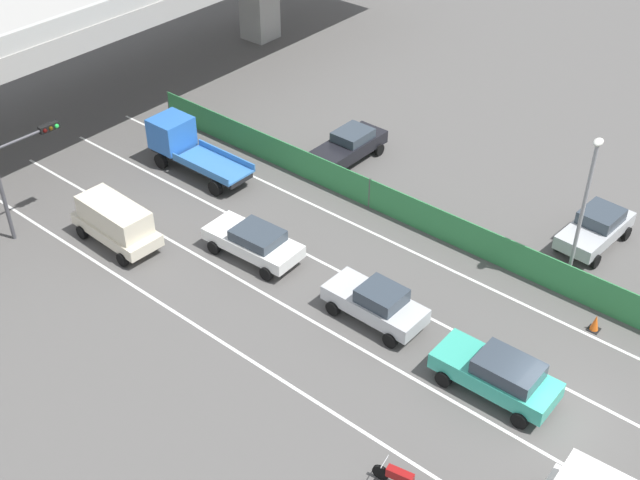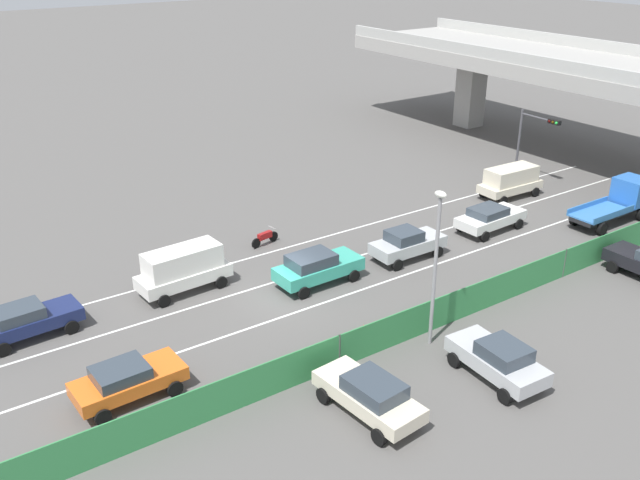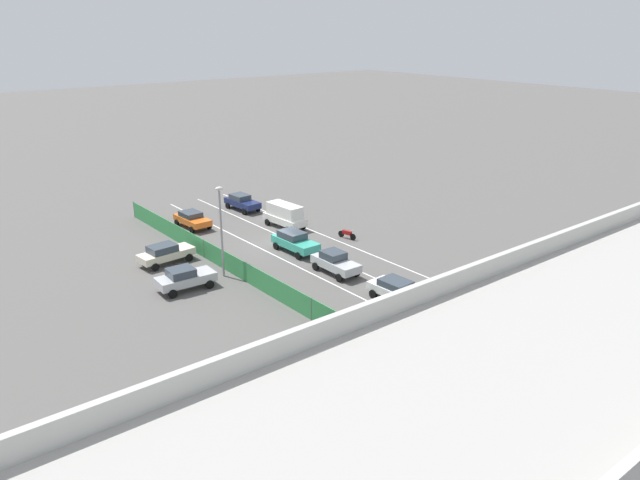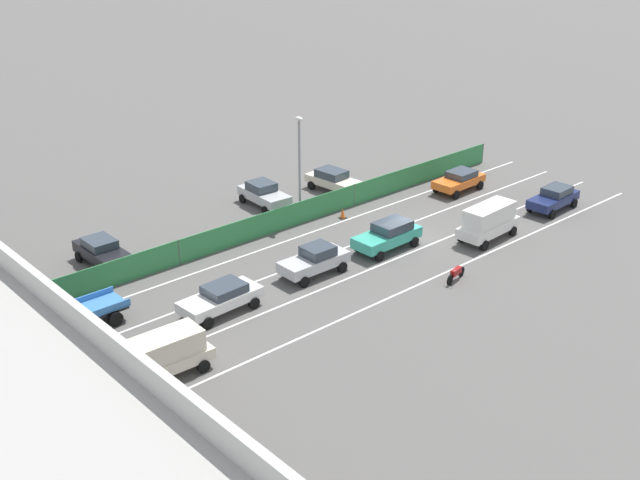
{
  "view_description": "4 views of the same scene",
  "coord_description": "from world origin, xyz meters",
  "px_view_note": "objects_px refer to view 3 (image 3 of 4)",
  "views": [
    {
      "loc": [
        -20.57,
        -6.71,
        22.52
      ],
      "look_at": [
        1.74,
        12.11,
        1.06
      ],
      "focal_mm": 46.3,
      "sensor_mm": 36.0,
      "label": 1
    },
    {
      "loc": [
        25.8,
        -15.85,
        16.59
      ],
      "look_at": [
        -2.92,
        4.04,
        0.95
      ],
      "focal_mm": 38.84,
      "sensor_mm": 36.0,
      "label": 2
    },
    {
      "loc": [
        28.73,
        41.72,
        18.51
      ],
      "look_at": [
        -1.38,
        4.02,
        1.36
      ],
      "focal_mm": 34.5,
      "sensor_mm": 36.0,
      "label": 3
    },
    {
      "loc": [
        -31.77,
        35.58,
        21.06
      ],
      "look_at": [
        0.87,
        6.69,
        1.6
      ],
      "focal_mm": 45.22,
      "sensor_mm": 36.0,
      "label": 4
    }
  ],
  "objects_px": {
    "car_van_cream": "(492,299)",
    "parked_wagon_silver": "(185,278)",
    "parked_sedan_cream": "(165,253)",
    "traffic_light": "(565,279)",
    "car_taxi_teal": "(295,241)",
    "car_van_white": "(285,214)",
    "motorcycle": "(347,234)",
    "street_lamp": "(221,223)",
    "car_sedan_silver": "(335,262)",
    "traffic_cone": "(231,258)",
    "car_sedan_navy": "(242,202)",
    "car_hatchback_white": "(398,290)",
    "flatbed_truck_blue": "(459,345)",
    "parked_sedan_dark": "(311,341)",
    "car_taxi_orange": "(192,219)"
  },
  "relations": [
    {
      "from": "car_van_cream",
      "to": "parked_wagon_silver",
      "type": "xyz_separation_m",
      "value": [
        13.95,
        -16.67,
        -0.28
      ]
    },
    {
      "from": "parked_sedan_cream",
      "to": "traffic_light",
      "type": "bearing_deg",
      "value": 118.89
    },
    {
      "from": "car_taxi_teal",
      "to": "car_van_white",
      "type": "relative_size",
      "value": 0.98
    },
    {
      "from": "car_van_cream",
      "to": "motorcycle",
      "type": "distance_m",
      "value": 17.93
    },
    {
      "from": "parked_wagon_silver",
      "to": "traffic_light",
      "type": "distance_m",
      "value": 25.98
    },
    {
      "from": "car_taxi_teal",
      "to": "street_lamp",
      "type": "xyz_separation_m",
      "value": [
        7.46,
        0.9,
        3.36
      ]
    },
    {
      "from": "car_sedan_silver",
      "to": "traffic_cone",
      "type": "bearing_deg",
      "value": -53.69
    },
    {
      "from": "car_van_cream",
      "to": "car_van_white",
      "type": "distance_m",
      "value": 23.87
    },
    {
      "from": "parked_sedan_cream",
      "to": "traffic_light",
      "type": "height_order",
      "value": "traffic_light"
    },
    {
      "from": "car_sedan_navy",
      "to": "street_lamp",
      "type": "bearing_deg",
      "value": 53.67
    },
    {
      "from": "parked_wagon_silver",
      "to": "traffic_cone",
      "type": "relative_size",
      "value": 5.85
    },
    {
      "from": "traffic_light",
      "to": "car_sedan_silver",
      "type": "bearing_deg",
      "value": -72.66
    },
    {
      "from": "car_hatchback_white",
      "to": "traffic_light",
      "type": "distance_m",
      "value": 10.98
    },
    {
      "from": "flatbed_truck_blue",
      "to": "car_van_cream",
      "type": "bearing_deg",
      "value": -158.3
    },
    {
      "from": "car_taxi_teal",
      "to": "parked_sedan_dark",
      "type": "xyz_separation_m",
      "value": [
        9.52,
        14.5,
        -0.05
      ]
    },
    {
      "from": "car_sedan_silver",
      "to": "parked_sedan_dark",
      "type": "relative_size",
      "value": 0.93
    },
    {
      "from": "car_hatchback_white",
      "to": "street_lamp",
      "type": "height_order",
      "value": "street_lamp"
    },
    {
      "from": "car_sedan_silver",
      "to": "car_taxi_orange",
      "type": "relative_size",
      "value": 1.0
    },
    {
      "from": "car_taxi_teal",
      "to": "street_lamp",
      "type": "distance_m",
      "value": 8.23
    },
    {
      "from": "car_van_white",
      "to": "traffic_light",
      "type": "relative_size",
      "value": 0.96
    },
    {
      "from": "car_taxi_teal",
      "to": "car_van_white",
      "type": "height_order",
      "value": "car_van_white"
    },
    {
      "from": "car_taxi_orange",
      "to": "traffic_light",
      "type": "height_order",
      "value": "traffic_light"
    },
    {
      "from": "car_sedan_navy",
      "to": "motorcycle",
      "type": "height_order",
      "value": "car_sedan_navy"
    },
    {
      "from": "car_van_cream",
      "to": "parked_sedan_dark",
      "type": "height_order",
      "value": "car_van_cream"
    },
    {
      "from": "parked_sedan_cream",
      "to": "parked_sedan_dark",
      "type": "distance_m",
      "value": 18.85
    },
    {
      "from": "parked_sedan_dark",
      "to": "street_lamp",
      "type": "height_order",
      "value": "street_lamp"
    },
    {
      "from": "motorcycle",
      "to": "parked_sedan_dark",
      "type": "xyz_separation_m",
      "value": [
        15.2,
        14.24,
        0.45
      ]
    },
    {
      "from": "car_van_white",
      "to": "car_taxi_teal",
      "type": "bearing_deg",
      "value": 61.6
    },
    {
      "from": "car_van_white",
      "to": "motorcycle",
      "type": "xyz_separation_m",
      "value": [
        -2.5,
        6.15,
        -0.82
      ]
    },
    {
      "from": "motorcycle",
      "to": "parked_sedan_dark",
      "type": "distance_m",
      "value": 20.83
    },
    {
      "from": "car_sedan_navy",
      "to": "traffic_light",
      "type": "bearing_deg",
      "value": 92.64
    },
    {
      "from": "car_van_cream",
      "to": "traffic_light",
      "type": "relative_size",
      "value": 0.93
    },
    {
      "from": "car_sedan_silver",
      "to": "parked_sedan_cream",
      "type": "relative_size",
      "value": 0.93
    },
    {
      "from": "car_hatchback_white",
      "to": "motorcycle",
      "type": "height_order",
      "value": "car_hatchback_white"
    },
    {
      "from": "car_taxi_teal",
      "to": "car_van_cream",
      "type": "xyz_separation_m",
      "value": [
        -3.02,
        17.98,
        0.24
      ]
    },
    {
      "from": "car_taxi_teal",
      "to": "car_taxi_orange",
      "type": "distance_m",
      "value": 11.99
    },
    {
      "from": "car_hatchback_white",
      "to": "flatbed_truck_blue",
      "type": "distance_m",
      "value": 8.81
    },
    {
      "from": "car_sedan_silver",
      "to": "traffic_light",
      "type": "height_order",
      "value": "traffic_light"
    },
    {
      "from": "flatbed_truck_blue",
      "to": "traffic_light",
      "type": "bearing_deg",
      "value": 171.08
    },
    {
      "from": "car_sedan_navy",
      "to": "flatbed_truck_blue",
      "type": "xyz_separation_m",
      "value": [
        6.65,
        34.03,
        0.39
      ]
    },
    {
      "from": "car_sedan_silver",
      "to": "parked_wagon_silver",
      "type": "distance_m",
      "value": 11.5
    },
    {
      "from": "parked_sedan_dark",
      "to": "traffic_cone",
      "type": "height_order",
      "value": "parked_sedan_dark"
    },
    {
      "from": "flatbed_truck_blue",
      "to": "car_van_white",
      "type": "bearing_deg",
      "value": -104.32
    },
    {
      "from": "car_sedan_silver",
      "to": "traffic_light",
      "type": "relative_size",
      "value": 0.87
    },
    {
      "from": "car_taxi_orange",
      "to": "parked_wagon_silver",
      "type": "distance_m",
      "value": 14.62
    },
    {
      "from": "car_taxi_teal",
      "to": "flatbed_truck_blue",
      "type": "bearing_deg",
      "value": 80.14
    },
    {
      "from": "car_sedan_navy",
      "to": "traffic_cone",
      "type": "height_order",
      "value": "car_sedan_navy"
    },
    {
      "from": "car_sedan_navy",
      "to": "car_hatchback_white",
      "type": "xyz_separation_m",
      "value": [
        3.31,
        25.89,
        -0.02
      ]
    },
    {
      "from": "car_sedan_navy",
      "to": "parked_sedan_dark",
      "type": "height_order",
      "value": "parked_sedan_dark"
    },
    {
      "from": "car_hatchback_white",
      "to": "car_van_cream",
      "type": "relative_size",
      "value": 1.01
    }
  ]
}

